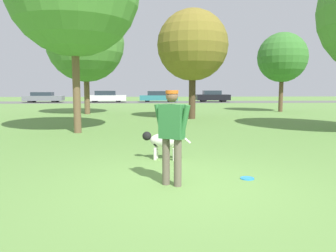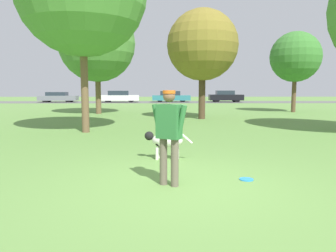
# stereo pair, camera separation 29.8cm
# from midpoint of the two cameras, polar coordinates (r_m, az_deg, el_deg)

# --- Properties ---
(ground_plane) EXTENTS (120.00, 120.00, 0.00)m
(ground_plane) POSITION_cam_midpoint_polar(r_m,az_deg,el_deg) (5.61, 4.54, -10.47)
(ground_plane) COLOR #608C42
(far_road_strip) EXTENTS (120.00, 6.00, 0.01)m
(far_road_strip) POSITION_cam_midpoint_polar(r_m,az_deg,el_deg) (39.47, -0.35, 4.18)
(far_road_strip) COLOR #5B5B59
(far_road_strip) RESTS_ON ground_plane
(person) EXTENTS (0.61, 0.42, 1.61)m
(person) POSITION_cam_midpoint_polar(r_m,az_deg,el_deg) (5.47, 1.74, -0.72)
(person) COLOR #665B4C
(person) RESTS_ON ground_plane
(dog) EXTENTS (1.14, 0.50, 0.64)m
(dog) POSITION_cam_midpoint_polar(r_m,az_deg,el_deg) (7.58, 0.62, -2.60)
(dog) COLOR silver
(dog) RESTS_ON ground_plane
(frisbee) EXTENTS (0.25, 0.25, 0.02)m
(frisbee) POSITION_cam_midpoint_polar(r_m,az_deg,el_deg) (6.18, 14.86, -8.97)
(frisbee) COLOR #268CE5
(frisbee) RESTS_ON ground_plane
(tree_far_right) EXTENTS (3.44, 3.44, 5.52)m
(tree_far_right) POSITION_cam_midpoint_polar(r_m,az_deg,el_deg) (24.61, 21.65, 11.10)
(tree_far_right) COLOR brown
(tree_far_right) RESTS_ON ground_plane
(tree_far_left) EXTENTS (4.86, 4.86, 6.91)m
(tree_far_left) POSITION_cam_midpoint_polar(r_m,az_deg,el_deg) (21.91, -11.86, 13.85)
(tree_far_left) COLOR brown
(tree_far_left) RESTS_ON ground_plane
(tree_mid_center) EXTENTS (3.77, 3.77, 5.82)m
(tree_mid_center) POSITION_cam_midpoint_polar(r_m,az_deg,el_deg) (17.93, 6.52, 13.81)
(tree_mid_center) COLOR #4C3826
(tree_mid_center) RESTS_ON ground_plane
(parked_car_grey) EXTENTS (4.51, 1.87, 1.22)m
(parked_car_grey) POSITION_cam_midpoint_polar(r_m,az_deg,el_deg) (41.16, -18.41, 4.79)
(parked_car_grey) COLOR slate
(parked_car_grey) RESTS_ON ground_plane
(parked_car_white) EXTENTS (4.64, 2.01, 1.37)m
(parked_car_white) POSITION_cam_midpoint_polar(r_m,az_deg,el_deg) (39.37, -8.23, 5.09)
(parked_car_white) COLOR white
(parked_car_white) RESTS_ON ground_plane
(parked_car_teal) EXTENTS (4.57, 1.74, 1.33)m
(parked_car_teal) POSITION_cam_midpoint_polar(r_m,az_deg,el_deg) (39.61, 0.72, 5.13)
(parked_car_teal) COLOR teal
(parked_car_teal) RESTS_ON ground_plane
(parked_car_black) EXTENTS (4.05, 1.91, 1.39)m
(parked_car_black) POSITION_cam_midpoint_polar(r_m,az_deg,el_deg) (40.11, 10.22, 5.10)
(parked_car_black) COLOR black
(parked_car_black) RESTS_ON ground_plane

